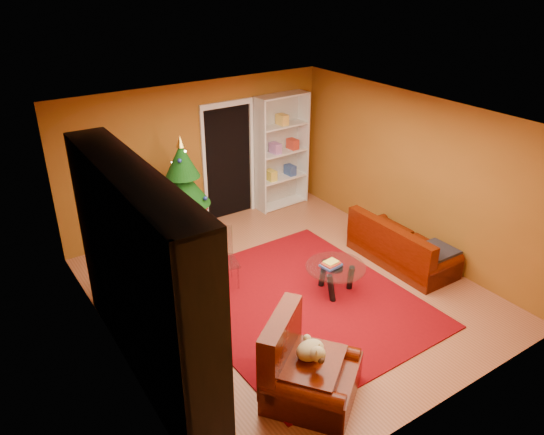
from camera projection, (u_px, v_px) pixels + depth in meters
floor at (287, 292)px, 7.87m from camera, size 5.00×5.50×0.05m
ceiling at (290, 117)px, 6.70m from camera, size 5.00×5.50×0.05m
wall_back at (197, 156)px, 9.36m from camera, size 5.00×0.05×2.60m
wall_left at (108, 265)px, 6.02m from camera, size 0.05×5.50×2.60m
wall_right at (415, 174)px, 8.55m from camera, size 0.05×5.50×2.60m
doorway at (229, 163)px, 9.73m from camera, size 1.06×0.60×2.16m
rug at (300, 302)px, 7.59m from camera, size 3.00×3.48×0.02m
media_unit at (141, 276)px, 5.88m from camera, size 0.58×3.30×2.53m
christmas_tree at (184, 195)px, 8.65m from camera, size 1.19×1.19×1.97m
gift_box_teal at (137, 264)px, 8.30m from camera, size 0.29×0.29×0.26m
gift_box_green at (167, 247)px, 8.76m from camera, size 0.33×0.33×0.29m
gift_box_red at (161, 233)px, 9.31m from camera, size 0.24×0.24×0.19m
white_bookshelf at (282, 152)px, 10.13m from camera, size 1.07×0.43×2.27m
armchair at (313, 368)px, 5.79m from camera, size 1.45×1.45×0.81m
dog at (310, 350)px, 5.76m from camera, size 0.50×0.48×0.26m
sofa at (403, 241)px, 8.44m from camera, size 0.81×1.77×0.76m
coffee_table at (335, 279)px, 7.73m from camera, size 0.97×0.97×0.55m
acrylic_chair at (223, 263)px, 7.79m from camera, size 0.51×0.54×0.82m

